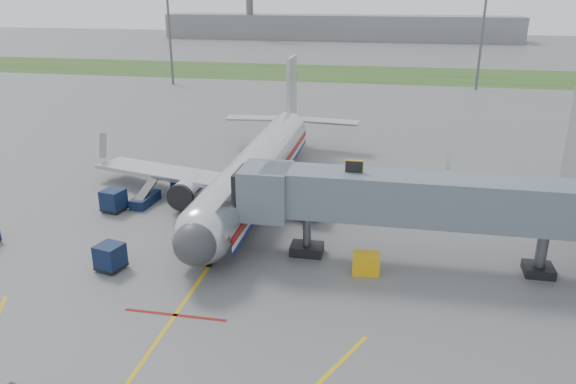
# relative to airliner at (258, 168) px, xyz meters

# --- Properties ---
(ground) EXTENTS (400.00, 400.00, 0.00)m
(ground) POSITION_rel_airliner_xyz_m (-0.00, -15.25, -2.65)
(ground) COLOR #565659
(ground) RESTS_ON ground
(grass_strip) EXTENTS (300.00, 25.00, 0.01)m
(grass_strip) POSITION_rel_airliner_xyz_m (-0.00, 74.75, -2.64)
(grass_strip) COLOR #2D4C1E
(grass_strip) RESTS_ON ground
(apron_markings) EXTENTS (21.52, 50.00, 0.01)m
(apron_markings) POSITION_rel_airliner_xyz_m (-0.00, -22.65, -2.64)
(apron_markings) COLOR gold
(apron_markings) RESTS_ON ground
(airliner) EXTENTS (32.10, 35.67, 10.25)m
(airliner) POSITION_rel_airliner_xyz_m (0.00, 0.00, 0.00)
(airliner) COLOR silver
(airliner) RESTS_ON ground
(jet_bridge) EXTENTS (25.30, 4.00, 6.90)m
(jet_bridge) POSITION_rel_airliner_xyz_m (12.86, -10.25, 1.82)
(jet_bridge) COLOR slate
(jet_bridge) RESTS_ON ground
(light_mast_left) EXTENTS (2.00, 0.44, 20.40)m
(light_mast_left) POSITION_rel_airliner_xyz_m (-30.00, 54.75, 8.13)
(light_mast_left) COLOR #595B60
(light_mast_left) RESTS_ON ground
(light_mast_right) EXTENTS (2.00, 0.44, 20.40)m
(light_mast_right) POSITION_rel_airliner_xyz_m (25.00, 59.75, 8.13)
(light_mast_right) COLOR #595B60
(light_mast_right) RESTS_ON ground
(distant_terminal) EXTENTS (120.00, 14.00, 8.00)m
(distant_terminal) POSITION_rel_airliner_xyz_m (-10.00, 154.75, 1.35)
(distant_terminal) COLOR slate
(distant_terminal) RESTS_ON ground
(baggage_cart_a) EXTENTS (2.01, 2.01, 1.80)m
(baggage_cart_a) POSITION_rel_airliner_xyz_m (-6.84, -0.19, -1.73)
(baggage_cart_a) COLOR black
(baggage_cart_a) RESTS_ON ground
(baggage_cart_b) EXTENTS (1.94, 1.94, 1.73)m
(baggage_cart_b) POSITION_rel_airliner_xyz_m (-6.14, -14.90, -1.76)
(baggage_cart_b) COLOR black
(baggage_cart_b) RESTS_ON ground
(baggage_cart_c) EXTENTS (2.00, 2.00, 1.81)m
(baggage_cart_c) POSITION_rel_airliner_xyz_m (-10.74, -5.55, -1.72)
(baggage_cart_c) COLOR black
(baggage_cart_c) RESTS_ON ground
(belt_loader) EXTENTS (1.50, 4.00, 1.92)m
(belt_loader) POSITION_rel_airliner_xyz_m (-8.86, -3.65, -2.17)
(belt_loader) COLOR black
(belt_loader) RESTS_ON ground
(ground_power_cart) EXTENTS (1.79, 1.26, 1.37)m
(ground_power_cart) POSITION_rel_airliner_xyz_m (10.16, -12.25, -1.97)
(ground_power_cart) COLOR #E5A60D
(ground_power_cart) RESTS_ON ground
(ramp_worker) EXTENTS (0.76, 0.61, 1.81)m
(ramp_worker) POSITION_rel_airliner_xyz_m (-3.00, -11.54, -1.74)
(ramp_worker) COLOR #96EB1B
(ramp_worker) RESTS_ON ground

